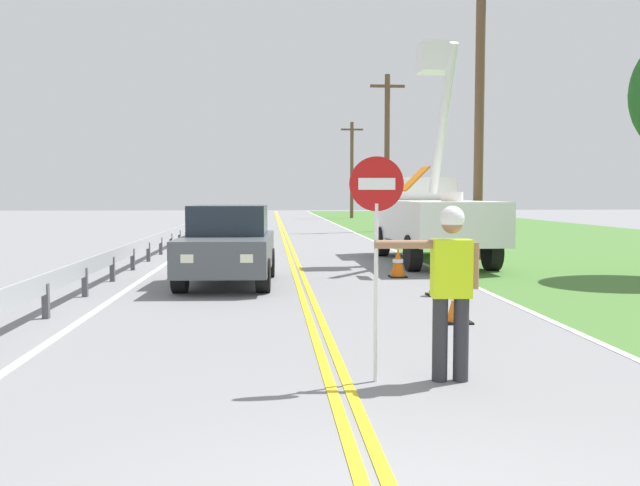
# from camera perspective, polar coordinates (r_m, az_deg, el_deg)

# --- Properties ---
(grass_verge_right) EXTENTS (16.00, 110.00, 0.01)m
(grass_verge_right) POSITION_cam_1_polar(r_m,az_deg,el_deg) (26.39, 23.56, -0.47)
(grass_verge_right) COLOR #477533
(grass_verge_right) RESTS_ON ground
(centerline_yellow_left) EXTENTS (0.11, 110.00, 0.01)m
(centerline_yellow_left) POSITION_cam_1_polar(r_m,az_deg,el_deg) (23.36, -2.72, -0.68)
(centerline_yellow_left) COLOR yellow
(centerline_yellow_left) RESTS_ON ground
(centerline_yellow_right) EXTENTS (0.11, 110.00, 0.01)m
(centerline_yellow_right) POSITION_cam_1_polar(r_m,az_deg,el_deg) (23.36, -2.28, -0.68)
(centerline_yellow_right) COLOR yellow
(centerline_yellow_right) RESTS_ON ground
(edge_line_right) EXTENTS (0.12, 110.00, 0.01)m
(edge_line_right) POSITION_cam_1_polar(r_m,az_deg,el_deg) (23.74, 6.22, -0.63)
(edge_line_right) COLOR silver
(edge_line_right) RESTS_ON ground
(edge_line_left) EXTENTS (0.12, 110.00, 0.01)m
(edge_line_left) POSITION_cam_1_polar(r_m,az_deg,el_deg) (23.53, -11.30, -0.72)
(edge_line_left) COLOR silver
(edge_line_left) RESTS_ON ground
(flagger_worker) EXTENTS (1.09, 0.26, 1.83)m
(flagger_worker) POSITION_cam_1_polar(r_m,az_deg,el_deg) (7.21, 10.78, -3.16)
(flagger_worker) COLOR #2D2D33
(flagger_worker) RESTS_ON ground
(stop_sign_paddle) EXTENTS (0.56, 0.04, 2.33)m
(stop_sign_paddle) POSITION_cam_1_polar(r_m,az_deg,el_deg) (7.03, 4.71, 2.14)
(stop_sign_paddle) COLOR silver
(stop_sign_paddle) RESTS_ON ground
(utility_bucket_truck) EXTENTS (2.67, 6.84, 6.13)m
(utility_bucket_truck) POSITION_cam_1_polar(r_m,az_deg,el_deg) (20.09, 9.03, 2.58)
(utility_bucket_truck) COLOR white
(utility_bucket_truck) RESTS_ON ground
(oncoming_sedan_nearest) EXTENTS (2.05, 4.17, 1.70)m
(oncoming_sedan_nearest) POSITION_cam_1_polar(r_m,az_deg,el_deg) (14.94, -7.66, -0.22)
(oncoming_sedan_nearest) COLOR #4C5156
(oncoming_sedan_nearest) RESTS_ON ground
(utility_pole_near) EXTENTS (1.80, 0.28, 8.44)m
(utility_pole_near) POSITION_cam_1_polar(r_m,az_deg,el_deg) (20.97, 13.12, 10.71)
(utility_pole_near) COLOR brown
(utility_pole_near) RESTS_ON ground
(utility_pole_mid) EXTENTS (1.80, 0.28, 8.11)m
(utility_pole_mid) POSITION_cam_1_polar(r_m,az_deg,el_deg) (36.04, 5.60, 7.71)
(utility_pole_mid) COLOR brown
(utility_pole_mid) RESTS_ON ground
(utility_pole_far) EXTENTS (1.80, 0.28, 7.76)m
(utility_pole_far) POSITION_cam_1_polar(r_m,az_deg,el_deg) (55.90, 2.67, 6.25)
(utility_pole_far) COLOR brown
(utility_pole_far) RESTS_ON ground
(traffic_cone_lead) EXTENTS (0.40, 0.40, 0.70)m
(traffic_cone_lead) POSITION_cam_1_polar(r_m,az_deg,el_deg) (10.60, 11.40, -4.73)
(traffic_cone_lead) COLOR orange
(traffic_cone_lead) RESTS_ON ground
(traffic_cone_mid) EXTENTS (0.40, 0.40, 0.70)m
(traffic_cone_mid) POSITION_cam_1_polar(r_m,az_deg,el_deg) (13.35, 9.77, -2.90)
(traffic_cone_mid) COLOR orange
(traffic_cone_mid) RESTS_ON ground
(traffic_cone_tail) EXTENTS (0.40, 0.40, 0.70)m
(traffic_cone_tail) POSITION_cam_1_polar(r_m,az_deg,el_deg) (16.15, 6.50, -1.66)
(traffic_cone_tail) COLOR orange
(traffic_cone_tail) RESTS_ON ground
(guardrail_left_shoulder) EXTENTS (0.10, 32.00, 0.71)m
(guardrail_left_shoulder) POSITION_cam_1_polar(r_m,az_deg,el_deg) (19.28, -14.68, -0.29)
(guardrail_left_shoulder) COLOR #9EA0A3
(guardrail_left_shoulder) RESTS_ON ground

